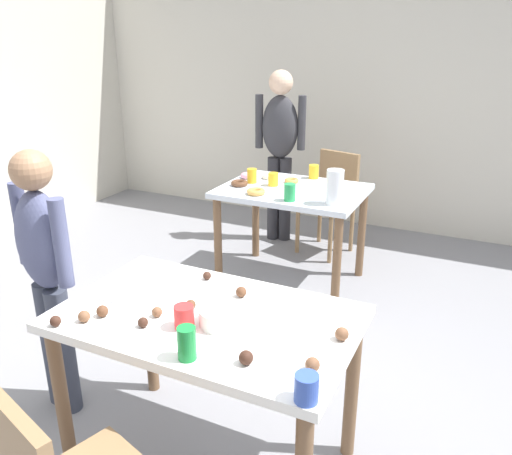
{
  "coord_description": "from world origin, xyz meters",
  "views": [
    {
      "loc": [
        0.98,
        -1.81,
        1.81
      ],
      "look_at": [
        -0.07,
        0.39,
        0.9
      ],
      "focal_mm": 36.39,
      "sensor_mm": 36.0,
      "label": 1
    }
  ],
  "objects_px": {
    "dining_table_near": "(207,336)",
    "person_adult_far": "(280,142)",
    "soda_can": "(187,343)",
    "pitcher_far": "(335,187)",
    "person_girl_near": "(45,265)",
    "mixing_bowl": "(221,316)",
    "dining_table_far": "(292,203)",
    "chair_far_table": "(331,196)"
  },
  "relations": [
    {
      "from": "dining_table_far",
      "to": "person_girl_near",
      "type": "height_order",
      "value": "person_girl_near"
    },
    {
      "from": "person_girl_near",
      "to": "dining_table_near",
      "type": "bearing_deg",
      "value": -0.48
    },
    {
      "from": "mixing_bowl",
      "to": "pitcher_far",
      "type": "xyz_separation_m",
      "value": [
        -0.07,
        1.66,
        0.08
      ]
    },
    {
      "from": "dining_table_near",
      "to": "pitcher_far",
      "type": "xyz_separation_m",
      "value": [
        0.03,
        1.62,
        0.22
      ]
    },
    {
      "from": "person_girl_near",
      "to": "mixing_bowl",
      "type": "distance_m",
      "value": 0.97
    },
    {
      "from": "dining_table_far",
      "to": "chair_far_table",
      "type": "xyz_separation_m",
      "value": [
        0.07,
        0.74,
        -0.14
      ]
    },
    {
      "from": "person_girl_near",
      "to": "mixing_bowl",
      "type": "bearing_deg",
      "value": -2.86
    },
    {
      "from": "chair_far_table",
      "to": "person_adult_far",
      "type": "bearing_deg",
      "value": 175.05
    },
    {
      "from": "chair_far_table",
      "to": "soda_can",
      "type": "xyz_separation_m",
      "value": [
        0.39,
        -2.89,
        0.31
      ]
    },
    {
      "from": "dining_table_near",
      "to": "chair_far_table",
      "type": "height_order",
      "value": "chair_far_table"
    },
    {
      "from": "dining_table_far",
      "to": "soda_can",
      "type": "relative_size",
      "value": 8.49
    },
    {
      "from": "soda_can",
      "to": "pitcher_far",
      "type": "distance_m",
      "value": 1.91
    },
    {
      "from": "dining_table_near",
      "to": "soda_can",
      "type": "bearing_deg",
      "value": -71.87
    },
    {
      "from": "chair_far_table",
      "to": "soda_can",
      "type": "relative_size",
      "value": 7.13
    },
    {
      "from": "person_girl_near",
      "to": "person_adult_far",
      "type": "distance_m",
      "value": 2.64
    },
    {
      "from": "chair_far_table",
      "to": "soda_can",
      "type": "distance_m",
      "value": 2.93
    },
    {
      "from": "person_girl_near",
      "to": "soda_can",
      "type": "bearing_deg",
      "value": -17.06
    },
    {
      "from": "person_adult_far",
      "to": "person_girl_near",
      "type": "bearing_deg",
      "value": -91.76
    },
    {
      "from": "mixing_bowl",
      "to": "dining_table_near",
      "type": "bearing_deg",
      "value": 155.76
    },
    {
      "from": "soda_can",
      "to": "chair_far_table",
      "type": "bearing_deg",
      "value": 97.61
    },
    {
      "from": "chair_far_table",
      "to": "soda_can",
      "type": "height_order",
      "value": "soda_can"
    },
    {
      "from": "mixing_bowl",
      "to": "person_girl_near",
      "type": "bearing_deg",
      "value": 177.14
    },
    {
      "from": "dining_table_far",
      "to": "soda_can",
      "type": "bearing_deg",
      "value": -77.96
    },
    {
      "from": "dining_table_near",
      "to": "person_adult_far",
      "type": "relative_size",
      "value": 0.78
    },
    {
      "from": "mixing_bowl",
      "to": "person_adult_far",
      "type": "bearing_deg",
      "value": 108.37
    },
    {
      "from": "pitcher_far",
      "to": "person_girl_near",
      "type": "bearing_deg",
      "value": -119.36
    },
    {
      "from": "dining_table_near",
      "to": "dining_table_far",
      "type": "height_order",
      "value": "same"
    },
    {
      "from": "person_girl_near",
      "to": "soda_can",
      "type": "xyz_separation_m",
      "value": [
        0.98,
        -0.3,
        0.02
      ]
    },
    {
      "from": "dining_table_near",
      "to": "dining_table_far",
      "type": "xyz_separation_m",
      "value": [
        -0.36,
        1.86,
        -0.01
      ]
    },
    {
      "from": "dining_table_far",
      "to": "person_girl_near",
      "type": "relative_size",
      "value": 0.77
    },
    {
      "from": "person_girl_near",
      "to": "person_adult_far",
      "type": "xyz_separation_m",
      "value": [
        0.08,
        2.64,
        0.13
      ]
    },
    {
      "from": "dining_table_near",
      "to": "dining_table_far",
      "type": "bearing_deg",
      "value": 101.05
    },
    {
      "from": "dining_table_far",
      "to": "person_adult_far",
      "type": "bearing_deg",
      "value": 119.1
    },
    {
      "from": "dining_table_near",
      "to": "soda_can",
      "type": "height_order",
      "value": "soda_can"
    },
    {
      "from": "dining_table_far",
      "to": "person_adult_far",
      "type": "distance_m",
      "value": 0.94
    },
    {
      "from": "chair_far_table",
      "to": "pitcher_far",
      "type": "height_order",
      "value": "pitcher_far"
    },
    {
      "from": "dining_table_far",
      "to": "pitcher_far",
      "type": "bearing_deg",
      "value": -31.47
    },
    {
      "from": "person_girl_near",
      "to": "dining_table_far",
      "type": "bearing_deg",
      "value": 74.36
    },
    {
      "from": "person_adult_far",
      "to": "pitcher_far",
      "type": "distance_m",
      "value": 1.32
    },
    {
      "from": "dining_table_far",
      "to": "pitcher_far",
      "type": "xyz_separation_m",
      "value": [
        0.39,
        -0.24,
        0.23
      ]
    },
    {
      "from": "person_adult_far",
      "to": "pitcher_far",
      "type": "height_order",
      "value": "person_adult_far"
    },
    {
      "from": "dining_table_near",
      "to": "person_girl_near",
      "type": "bearing_deg",
      "value": 179.52
    }
  ]
}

